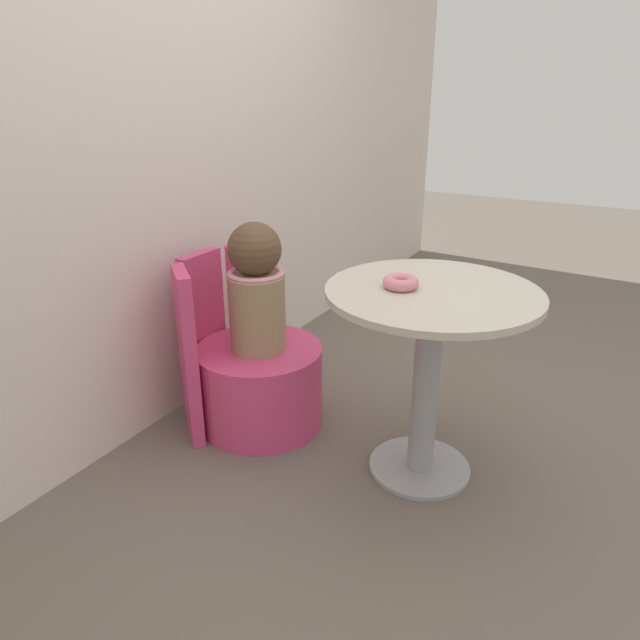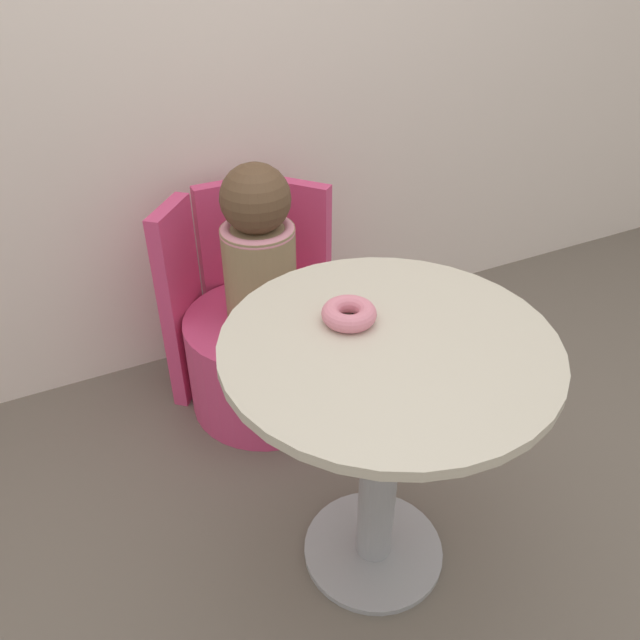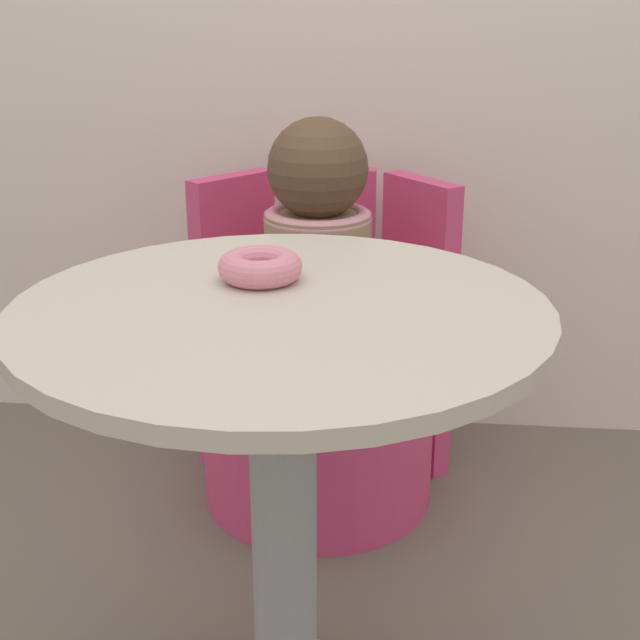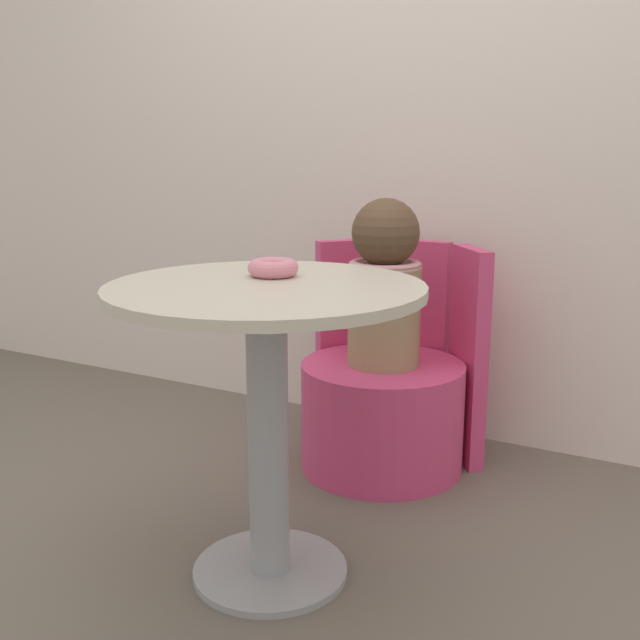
{
  "view_description": "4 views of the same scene",
  "coord_description": "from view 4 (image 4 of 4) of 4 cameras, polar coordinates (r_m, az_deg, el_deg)",
  "views": [
    {
      "loc": [
        -1.77,
        -0.59,
        1.36
      ],
      "look_at": [
        -0.06,
        0.39,
        0.55
      ],
      "focal_mm": 32.0,
      "sensor_mm": 36.0,
      "label": 1
    },
    {
      "loc": [
        -0.61,
        -0.92,
        1.52
      ],
      "look_at": [
        -0.01,
        0.31,
        0.58
      ],
      "focal_mm": 35.0,
      "sensor_mm": 36.0,
      "label": 2
    },
    {
      "loc": [
        0.16,
        -1.14,
        1.13
      ],
      "look_at": [
        0.01,
        0.31,
        0.58
      ],
      "focal_mm": 50.0,
      "sensor_mm": 36.0,
      "label": 3
    },
    {
      "loc": [
        0.9,
        -1.43,
        1.03
      ],
      "look_at": [
        -0.08,
        0.37,
        0.56
      ],
      "focal_mm": 42.0,
      "sensor_mm": 36.0,
      "label": 4
    }
  ],
  "objects": [
    {
      "name": "ground_plane",
      "position": [
        1.98,
        -3.28,
        -18.45
      ],
      "size": [
        12.0,
        12.0,
        0.0
      ],
      "primitive_type": "plane",
      "color": "#665B51"
    },
    {
      "name": "round_table",
      "position": [
        1.75,
        -4.06,
        -3.64
      ],
      "size": [
        0.74,
        0.74,
        0.73
      ],
      "color": "#99999E",
      "rests_on": "ground_plane"
    },
    {
      "name": "donut",
      "position": [
        1.81,
        -3.59,
        4.0
      ],
      "size": [
        0.12,
        0.12,
        0.04
      ],
      "color": "pink",
      "rests_on": "round_table"
    },
    {
      "name": "tub_chair",
      "position": [
        2.48,
        4.75,
        -7.27
      ],
      "size": [
        0.53,
        0.53,
        0.35
      ],
      "color": "#D13D70",
      "rests_on": "ground_plane"
    },
    {
      "name": "child_figure",
      "position": [
        2.36,
        4.95,
        2.72
      ],
      "size": [
        0.23,
        0.23,
        0.53
      ],
      "color": "#937A56",
      "rests_on": "tub_chair"
    },
    {
      "name": "booth_backrest",
      "position": [
        2.62,
        6.79,
        -1.99
      ],
      "size": [
        0.63,
        0.23,
        0.72
      ],
      "color": "#D13D70",
      "rests_on": "ground_plane"
    },
    {
      "name": "back_wall",
      "position": [
        2.72,
        9.56,
        16.33
      ],
      "size": [
        6.0,
        0.06,
        2.4
      ],
      "color": "silver",
      "rests_on": "ground_plane"
    }
  ]
}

